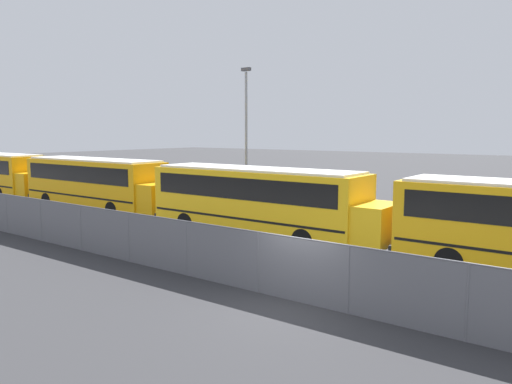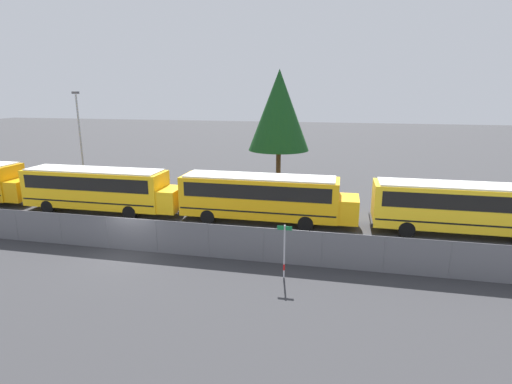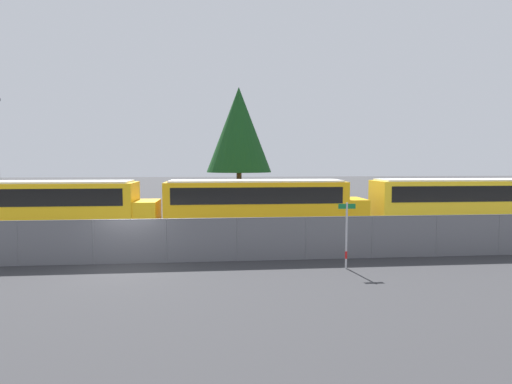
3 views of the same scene
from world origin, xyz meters
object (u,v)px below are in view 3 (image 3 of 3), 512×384
(school_bus_3, at_px, (260,202))
(school_bus_4, at_px, (461,200))
(tree_0, at_px, (239,130))
(street_sign, at_px, (346,233))
(school_bus_2, at_px, (44,204))

(school_bus_3, distance_m, school_bus_4, 12.73)
(school_bus_3, height_order, tree_0, tree_0)
(school_bus_4, relative_size, tree_0, 1.12)
(school_bus_4, bearing_deg, street_sign, -140.82)
(school_bus_4, distance_m, street_sign, 13.03)
(school_bus_3, distance_m, street_sign, 8.50)
(school_bus_3, xyz_separation_m, street_sign, (2.63, -8.07, -0.49))
(street_sign, relative_size, tree_0, 0.25)
(school_bus_2, xyz_separation_m, school_bus_3, (12.24, 0.19, 0.00))
(school_bus_3, bearing_deg, school_bus_2, -179.12)
(school_bus_2, relative_size, tree_0, 1.12)
(tree_0, bearing_deg, school_bus_3, -86.34)
(street_sign, height_order, tree_0, tree_0)
(school_bus_3, height_order, school_bus_4, same)
(school_bus_2, height_order, school_bus_3, same)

